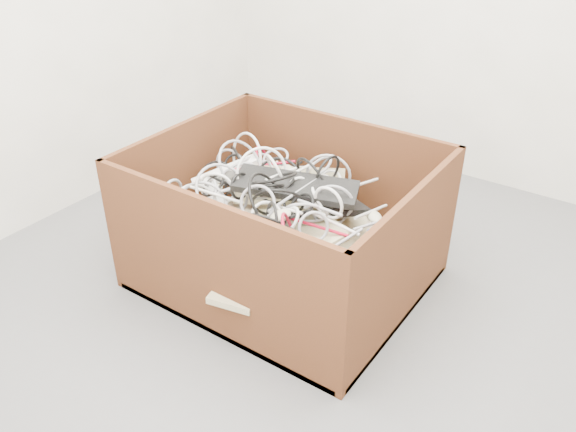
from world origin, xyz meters
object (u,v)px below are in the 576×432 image
Objects in this scene: power_strip_right at (215,200)px; cardboard_box at (283,246)px; vga_plug at (375,233)px; power_strip_left at (225,173)px.

cardboard_box is at bearing 56.28° from power_strip_right.
cardboard_box is 0.35m from power_strip_right.
power_strip_left is at bearing -162.84° from vga_plug.
power_strip_left is 0.77m from vga_plug.
power_strip_left is at bearing 170.72° from cardboard_box.
power_strip_right is 6.84× the size of vga_plug.
vga_plug is at bearing -57.28° from power_strip_left.
vga_plug is at bearing 2.27° from cardboard_box.
power_strip_left reaches higher than power_strip_right.
vga_plug is (0.41, 0.02, 0.21)m from cardboard_box.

